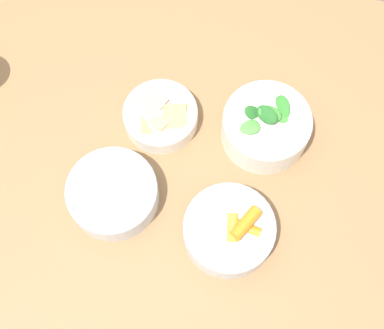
{
  "coord_description": "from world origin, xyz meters",
  "views": [
    {
      "loc": [
        -0.17,
        0.32,
        1.66
      ],
      "look_at": [
        -0.07,
        -0.01,
        0.79
      ],
      "focal_mm": 50.0,
      "sensor_mm": 36.0,
      "label": 1
    }
  ],
  "objects_px": {
    "bowl_beans_hotdog": "(113,194)",
    "bowl_greens": "(265,126)",
    "bowl_cookies": "(161,116)",
    "bowl_carrots": "(230,230)"
  },
  "relations": [
    {
      "from": "bowl_greens",
      "to": "bowl_beans_hotdog",
      "type": "xyz_separation_m",
      "value": [
        0.23,
        0.19,
        -0.01
      ]
    },
    {
      "from": "bowl_beans_hotdog",
      "to": "bowl_greens",
      "type": "bearing_deg",
      "value": -139.77
    },
    {
      "from": "bowl_greens",
      "to": "bowl_cookies",
      "type": "height_order",
      "value": "bowl_greens"
    },
    {
      "from": "bowl_cookies",
      "to": "bowl_carrots",
      "type": "bearing_deg",
      "value": 134.53
    },
    {
      "from": "bowl_carrots",
      "to": "bowl_cookies",
      "type": "relative_size",
      "value": 1.13
    },
    {
      "from": "bowl_carrots",
      "to": "bowl_beans_hotdog",
      "type": "height_order",
      "value": "bowl_carrots"
    },
    {
      "from": "bowl_carrots",
      "to": "bowl_greens",
      "type": "height_order",
      "value": "bowl_greens"
    },
    {
      "from": "bowl_carrots",
      "to": "bowl_beans_hotdog",
      "type": "xyz_separation_m",
      "value": [
        0.21,
        -0.01,
        -0.01
      ]
    },
    {
      "from": "bowl_carrots",
      "to": "bowl_greens",
      "type": "bearing_deg",
      "value": -94.42
    },
    {
      "from": "bowl_cookies",
      "to": "bowl_greens",
      "type": "bearing_deg",
      "value": -172.99
    }
  ]
}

